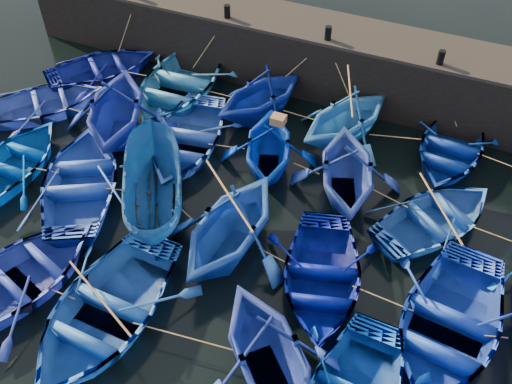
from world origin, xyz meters
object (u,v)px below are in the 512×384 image
at_px(boat_8, 186,138).
at_px(boat_13, 13,163).
at_px(wooden_crate, 278,120).
at_px(boat_0, 102,68).

relative_size(boat_8, boat_13, 1.12).
bearing_deg(wooden_crate, boat_8, -175.48).
xyz_separation_m(boat_0, boat_8, (5.28, -2.63, 0.05)).
xyz_separation_m(boat_0, wooden_crate, (8.62, -2.36, 1.70)).
distance_m(boat_13, wooden_crate, 8.99).
distance_m(boat_0, boat_8, 5.90).
distance_m(boat_0, wooden_crate, 9.10).
relative_size(boat_13, wooden_crate, 9.93).
xyz_separation_m(boat_13, wooden_crate, (8.04, 3.66, 1.71)).
distance_m(boat_0, boat_13, 6.05).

